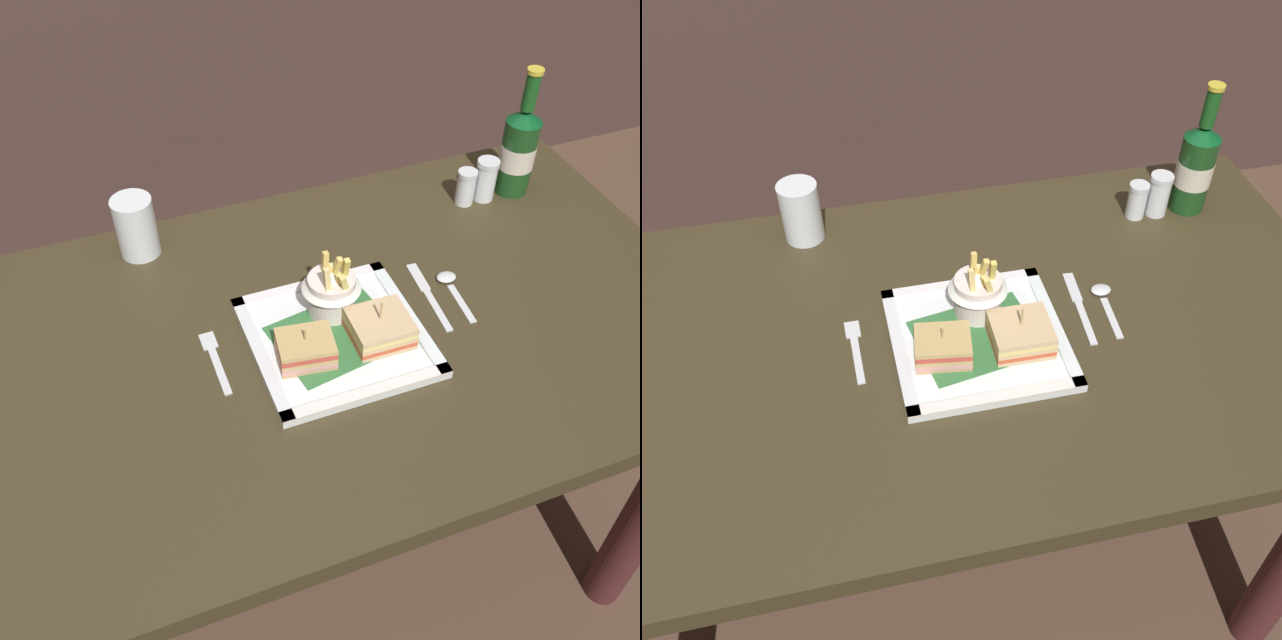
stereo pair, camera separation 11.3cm
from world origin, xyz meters
The scene contains 13 objects.
ground_plane centered at (0.00, 0.00, 0.00)m, with size 6.00×6.00×0.00m, color brown.
dining_table centered at (0.00, 0.00, 0.63)m, with size 1.37×0.76×0.78m.
square_plate centered at (0.04, -0.03, 0.79)m, with size 0.27×0.27×0.02m.
sandwich_half_left centered at (-0.02, -0.06, 0.81)m, with size 0.10×0.08×0.06m.
sandwich_half_right centered at (0.11, -0.06, 0.81)m, with size 0.09×0.09×0.08m.
fries_cup centered at (0.06, 0.03, 0.84)m, with size 0.10×0.10×0.11m.
beer_bottle centered at (0.52, 0.23, 0.87)m, with size 0.07×0.07×0.25m.
water_glass centered at (-0.20, 0.30, 0.83)m, with size 0.07×0.07×0.11m.
fork centered at (-0.15, 0.00, 0.78)m, with size 0.02×0.13×0.00m.
knife centered at (0.23, 0.02, 0.78)m, with size 0.03×0.17×0.00m.
spoon centered at (0.28, 0.02, 0.78)m, with size 0.04×0.13×0.01m.
salt_shaker centered at (0.42, 0.23, 0.81)m, with size 0.04×0.04×0.07m.
pepper_shaker centered at (0.46, 0.23, 0.82)m, with size 0.04×0.04×0.08m.
Camera 1 is at (-0.26, -0.76, 1.62)m, focal length 40.60 mm.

